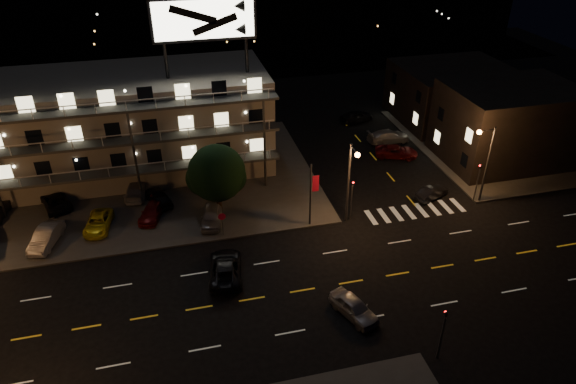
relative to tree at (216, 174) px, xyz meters
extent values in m
plane|color=black|center=(2.85, -12.37, -4.28)|extent=(140.00, 140.00, 0.00)
cube|color=#383735|center=(-11.15, 7.63, -4.21)|extent=(44.00, 24.00, 0.15)
cube|color=#383735|center=(32.85, 7.63, -4.21)|extent=(16.00, 24.00, 0.15)
cube|color=gray|center=(-7.15, 11.63, 0.72)|extent=(28.00, 12.00, 10.00)
cube|color=gray|center=(-7.15, 11.63, 5.97)|extent=(28.00, 12.00, 0.50)
cube|color=#383735|center=(-7.15, 4.73, -1.13)|extent=(28.00, 1.80, 0.25)
cube|color=#383735|center=(-7.15, 4.73, 2.07)|extent=(28.00, 1.80, 0.25)
cube|color=#383735|center=(-7.15, 4.73, 5.27)|extent=(28.00, 1.80, 0.25)
cylinder|color=black|center=(-3.15, 9.63, 7.97)|extent=(0.36, 0.36, 3.50)
cylinder|color=black|center=(4.85, 9.63, 7.97)|extent=(0.36, 0.36, 3.50)
cube|color=black|center=(0.85, 9.63, 11.72)|extent=(10.20, 0.50, 4.20)
cube|color=white|center=(0.85, 9.33, 11.72)|extent=(9.60, 0.06, 3.60)
cube|color=black|center=(32.85, 3.63, -0.03)|extent=(14.00, 10.00, 8.50)
cube|color=black|center=(32.85, 15.63, -0.78)|extent=(14.00, 12.00, 7.00)
cylinder|color=#2D2D30|center=(11.35, -4.07, -0.28)|extent=(0.20, 0.20, 8.00)
cylinder|color=#2D2D30|center=(11.35, -4.87, 3.52)|extent=(0.12, 1.80, 0.12)
sphere|color=orange|center=(11.35, -5.67, 3.42)|extent=(0.44, 0.44, 0.44)
cylinder|color=#2D2D30|center=(25.35, -4.07, -0.28)|extent=(0.20, 0.20, 8.00)
cylinder|color=#2D2D30|center=(24.55, -4.07, 3.52)|extent=(1.80, 0.12, 0.12)
sphere|color=orange|center=(23.75, -4.07, 3.42)|extent=(0.44, 0.44, 0.44)
cylinder|color=#2D2D30|center=(11.85, -3.87, -2.48)|extent=(0.14, 0.14, 3.60)
imported|color=black|center=(11.85, -3.87, -0.18)|extent=(0.20, 0.16, 1.00)
sphere|color=#FF0C0C|center=(11.85, -3.99, -0.28)|extent=(0.14, 0.14, 0.14)
cylinder|color=#2D2D30|center=(11.85, -20.87, -2.48)|extent=(0.14, 0.14, 3.60)
imported|color=black|center=(11.85, -20.87, -0.18)|extent=(0.20, 0.16, 1.00)
sphere|color=#FF0C0C|center=(11.85, -20.75, -0.28)|extent=(0.14, 0.14, 0.14)
cylinder|color=#2D2D30|center=(24.85, -3.87, -2.48)|extent=(0.14, 0.14, 3.60)
imported|color=black|center=(24.85, -3.87, -0.18)|extent=(0.16, 0.20, 1.00)
sphere|color=#FF0C0C|center=(24.73, -3.87, -0.28)|extent=(0.14, 0.14, 0.14)
cylinder|color=#2D2D30|center=(7.85, -3.97, -1.08)|extent=(0.16, 0.16, 6.40)
cube|color=red|center=(8.30, -3.97, 0.12)|extent=(0.60, 0.04, 1.60)
cylinder|color=#2D2D30|center=(-0.15, -3.77, -3.18)|extent=(0.08, 0.08, 2.20)
cylinder|color=red|center=(-0.15, -3.82, -2.13)|extent=(0.91, 0.04, 0.91)
cylinder|color=black|center=(0.05, -0.01, -2.91)|extent=(0.51, 0.51, 2.46)
sphere|color=black|center=(0.05, -0.01, 0.16)|extent=(5.32, 5.32, 5.32)
sphere|color=black|center=(-1.18, 0.40, -0.45)|extent=(3.28, 3.28, 3.28)
sphere|color=black|center=(1.17, -0.42, -0.25)|extent=(3.07, 3.07, 3.07)
imported|color=gray|center=(-15.21, -1.41, -3.39)|extent=(2.76, 4.79, 1.49)
imported|color=yellow|center=(-10.99, -0.02, -3.52)|extent=(2.72, 4.68, 1.22)
imported|color=#5A0C0E|center=(-6.20, 0.69, -3.52)|extent=(2.99, 4.54, 1.22)
imported|color=gray|center=(-0.89, -1.52, -3.39)|extent=(2.58, 4.65, 1.50)
imported|color=black|center=(-15.28, 4.96, -3.46)|extent=(3.89, 5.37, 1.36)
imported|color=gray|center=(-7.63, 5.13, -3.43)|extent=(2.56, 5.07, 1.41)
imported|color=black|center=(-5.53, 3.01, -3.40)|extent=(2.98, 4.64, 1.47)
imported|color=#5A0C0E|center=(0.89, 4.37, -3.39)|extent=(2.94, 4.77, 1.48)
imported|color=black|center=(21.00, -2.35, -3.67)|extent=(3.93, 2.62, 1.22)
imported|color=#5A0C0E|center=(21.36, 6.91, -3.61)|extent=(5.32, 3.78, 1.35)
imported|color=gray|center=(22.07, 10.78, -3.53)|extent=(5.28, 2.28, 1.51)
imported|color=black|center=(20.48, 17.60, -3.53)|extent=(4.72, 2.77, 1.51)
imported|color=gray|center=(7.77, -15.79, -3.57)|extent=(3.11, 4.54, 1.43)
imported|color=black|center=(-0.68, -9.15, -3.54)|extent=(3.22, 5.67, 1.49)
camera|label=1|loc=(-3.54, -41.36, 22.94)|focal=32.00mm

